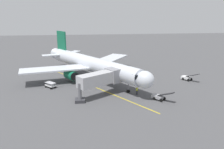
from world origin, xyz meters
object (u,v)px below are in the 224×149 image
ground_crew_marshaller (137,91)px  belt_loader_near_nose (187,78)px  baggage_cart_starboard_side (50,85)px  jet_bridge (102,78)px  belt_loader_portside (159,97)px  airplane (91,64)px

ground_crew_marshaller → belt_loader_near_nose: 17.60m
belt_loader_near_nose → baggage_cart_starboard_side: bearing=3.3°
jet_bridge → belt_loader_portside: (-11.29, 4.03, -3.05)m
belt_loader_portside → baggage_cart_starboard_side: (23.01, -10.42, -0.06)m
airplane → belt_loader_near_nose: bearing=170.8°
belt_loader_portside → ground_crew_marshaller: bearing=-43.9°
belt_loader_near_nose → baggage_cart_starboard_side: (34.51, 1.97, -0.06)m
airplane → belt_loader_portside: bearing=128.8°
belt_loader_portside → jet_bridge: bearing=-19.6°
jet_bridge → baggage_cart_starboard_side: jet_bridge is taller
jet_bridge → belt_loader_portside: bearing=160.4°
ground_crew_marshaller → airplane: bearing=-53.7°
belt_loader_near_nose → baggage_cart_starboard_side: size_ratio=1.58×
jet_bridge → belt_loader_near_nose: bearing=-159.9°
airplane → belt_loader_portside: size_ratio=8.45×
jet_bridge → belt_loader_portside: size_ratio=2.51×
airplane → ground_crew_marshaller: size_ratio=20.71×
airplane → jet_bridge: size_ratio=3.37×
airplane → jet_bridge: bearing=98.5°
ground_crew_marshaller → baggage_cart_starboard_side: size_ratio=0.60×
belt_loader_portside → baggage_cart_starboard_side: size_ratio=1.47×
belt_loader_portside → airplane: bearing=-51.2°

